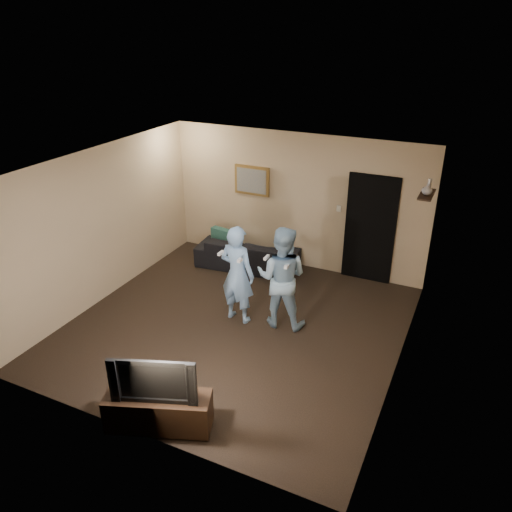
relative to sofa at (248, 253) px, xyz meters
The scene contains 19 objects.
ground 2.14m from the sofa, 68.95° to the right, with size 5.00×5.00×0.00m, color black.
ceiling 3.13m from the sofa, 68.95° to the right, with size 5.00×5.00×0.04m, color silver.
wall_back 1.37m from the sofa, 34.61° to the left, with size 5.00×0.04×2.60m, color tan.
wall_front 4.65m from the sofa, 80.36° to the right, with size 5.00×0.04×2.60m, color tan.
wall_left 2.82m from the sofa, 131.37° to the right, with size 0.04×5.00×2.60m, color tan.
wall_right 3.94m from the sofa, 31.21° to the right, with size 0.04×5.00×2.60m, color tan.
sofa is the anchor object (origin of this frame).
throw_pillow 0.59m from the sofa, behind, with size 0.45×0.14×0.45m, color #174741.
painting_frame 1.41m from the sofa, 105.64° to the left, with size 0.72×0.05×0.57m, color olive.
painting_canvas 1.40m from the sofa, 106.48° to the left, with size 0.62×0.01×0.47m, color slate.
doorway 2.37m from the sofa, 12.62° to the left, with size 0.90×0.06×2.00m, color black.
light_switch 1.97m from the sofa, 17.24° to the left, with size 0.08×0.02×0.12m, color silver.
wall_shelf 3.59m from the sofa, ahead, with size 0.20×0.60×0.03m, color black.
shelf_vase 3.64m from the sofa, ahead, with size 0.16×0.16×0.17m, color silver.
shelf_figurine 3.63m from the sofa, ahead, with size 0.06×0.06×0.18m, color silver.
tv_console 4.39m from the sofa, 77.74° to the right, with size 1.24×0.40×0.44m, color black.
television 4.42m from the sofa, 77.74° to the right, with size 1.00×0.13×0.58m, color black.
wii_player_left 1.96m from the sofa, 68.72° to the right, with size 0.63×0.51×1.62m.
wii_player_right 2.16m from the sofa, 49.32° to the right, with size 0.88×0.73×1.65m.
Camera 1 is at (3.13, -5.90, 4.42)m, focal length 35.00 mm.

